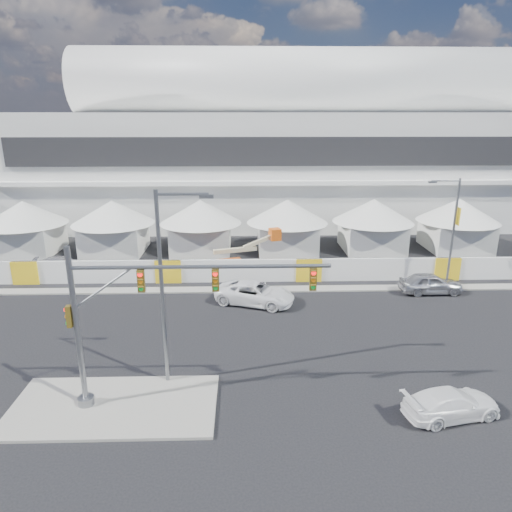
{
  "coord_description": "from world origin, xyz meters",
  "views": [
    {
      "loc": [
        0.43,
        -22.37,
        13.74
      ],
      "look_at": [
        1.35,
        10.0,
        3.7
      ],
      "focal_mm": 32.0,
      "sensor_mm": 36.0,
      "label": 1
    }
  ],
  "objects_px": {
    "streetlight_curb": "(451,226)",
    "lot_car_c": "(62,264)",
    "pickup_curb": "(255,293)",
    "traffic_mast": "(130,319)",
    "sedan_silver": "(431,283)",
    "boom_lift": "(230,263)",
    "pickup_near": "(451,403)",
    "streetlight_median": "(167,277)"
  },
  "relations": [
    {
      "from": "streetlight_median",
      "to": "boom_lift",
      "type": "bearing_deg",
      "value": 81.53
    },
    {
      "from": "pickup_curb",
      "to": "boom_lift",
      "type": "xyz_separation_m",
      "value": [
        -2.1,
        6.87,
        0.2
      ]
    },
    {
      "from": "pickup_curb",
      "to": "boom_lift",
      "type": "height_order",
      "value": "boom_lift"
    },
    {
      "from": "pickup_near",
      "to": "lot_car_c",
      "type": "height_order",
      "value": "lot_car_c"
    },
    {
      "from": "lot_car_c",
      "to": "traffic_mast",
      "type": "distance_m",
      "value": 23.79
    },
    {
      "from": "sedan_silver",
      "to": "pickup_near",
      "type": "distance_m",
      "value": 16.44
    },
    {
      "from": "pickup_curb",
      "to": "lot_car_c",
      "type": "distance_m",
      "value": 19.2
    },
    {
      "from": "lot_car_c",
      "to": "streetlight_curb",
      "type": "height_order",
      "value": "streetlight_curb"
    },
    {
      "from": "traffic_mast",
      "to": "boom_lift",
      "type": "xyz_separation_m",
      "value": [
        4.05,
        19.49,
        -3.68
      ]
    },
    {
      "from": "streetlight_median",
      "to": "streetlight_curb",
      "type": "relative_size",
      "value": 1.13
    },
    {
      "from": "traffic_mast",
      "to": "streetlight_median",
      "type": "distance_m",
      "value": 2.85
    },
    {
      "from": "lot_car_c",
      "to": "traffic_mast",
      "type": "height_order",
      "value": "traffic_mast"
    },
    {
      "from": "traffic_mast",
      "to": "sedan_silver",
      "type": "bearing_deg",
      "value": 35.29
    },
    {
      "from": "pickup_curb",
      "to": "streetlight_median",
      "type": "distance_m",
      "value": 12.67
    },
    {
      "from": "pickup_curb",
      "to": "traffic_mast",
      "type": "height_order",
      "value": "traffic_mast"
    },
    {
      "from": "sedan_silver",
      "to": "traffic_mast",
      "type": "relative_size",
      "value": 0.4
    },
    {
      "from": "traffic_mast",
      "to": "pickup_curb",
      "type": "bearing_deg",
      "value": 64.0
    },
    {
      "from": "lot_car_c",
      "to": "streetlight_curb",
      "type": "xyz_separation_m",
      "value": [
        33.2,
        -5.13,
        4.58
      ]
    },
    {
      "from": "pickup_curb",
      "to": "streetlight_median",
      "type": "xyz_separation_m",
      "value": [
        -4.7,
        -10.56,
        5.2
      ]
    },
    {
      "from": "sedan_silver",
      "to": "streetlight_median",
      "type": "xyz_separation_m",
      "value": [
        -18.85,
        -12.31,
        5.19
      ]
    },
    {
      "from": "sedan_silver",
      "to": "lot_car_c",
      "type": "height_order",
      "value": "sedan_silver"
    },
    {
      "from": "pickup_curb",
      "to": "pickup_near",
      "type": "xyz_separation_m",
      "value": [
        8.94,
        -13.83,
        -0.15
      ]
    },
    {
      "from": "streetlight_median",
      "to": "boom_lift",
      "type": "relative_size",
      "value": 1.32
    },
    {
      "from": "pickup_curb",
      "to": "streetlight_curb",
      "type": "relative_size",
      "value": 0.66
    },
    {
      "from": "streetlight_curb",
      "to": "sedan_silver",
      "type": "bearing_deg",
      "value": -146.61
    },
    {
      "from": "lot_car_c",
      "to": "boom_lift",
      "type": "height_order",
      "value": "boom_lift"
    },
    {
      "from": "lot_car_c",
      "to": "streetlight_median",
      "type": "xyz_separation_m",
      "value": [
        12.79,
        -18.47,
        5.34
      ]
    },
    {
      "from": "pickup_curb",
      "to": "lot_car_c",
      "type": "xyz_separation_m",
      "value": [
        -17.49,
        7.92,
        -0.14
      ]
    },
    {
      "from": "sedan_silver",
      "to": "traffic_mast",
      "type": "bearing_deg",
      "value": 124.5
    },
    {
      "from": "streetlight_curb",
      "to": "lot_car_c",
      "type": "bearing_deg",
      "value": 171.22
    },
    {
      "from": "boom_lift",
      "to": "pickup_curb",
      "type": "bearing_deg",
      "value": -89.49
    },
    {
      "from": "streetlight_median",
      "to": "streetlight_curb",
      "type": "xyz_separation_m",
      "value": [
        20.41,
        13.34,
        -0.75
      ]
    },
    {
      "from": "streetlight_curb",
      "to": "boom_lift",
      "type": "height_order",
      "value": "streetlight_curb"
    },
    {
      "from": "sedan_silver",
      "to": "boom_lift",
      "type": "distance_m",
      "value": 17.04
    },
    {
      "from": "traffic_mast",
      "to": "boom_lift",
      "type": "height_order",
      "value": "traffic_mast"
    },
    {
      "from": "pickup_curb",
      "to": "traffic_mast",
      "type": "xyz_separation_m",
      "value": [
        -6.15,
        -12.62,
        3.87
      ]
    },
    {
      "from": "pickup_curb",
      "to": "streetlight_median",
      "type": "relative_size",
      "value": 0.58
    },
    {
      "from": "pickup_curb",
      "to": "streetlight_curb",
      "type": "height_order",
      "value": "streetlight_curb"
    },
    {
      "from": "pickup_near",
      "to": "streetlight_curb",
      "type": "bearing_deg",
      "value": -34.29
    },
    {
      "from": "pickup_near",
      "to": "traffic_mast",
      "type": "distance_m",
      "value": 15.67
    },
    {
      "from": "streetlight_curb",
      "to": "streetlight_median",
      "type": "bearing_deg",
      "value": -146.83
    },
    {
      "from": "pickup_curb",
      "to": "pickup_near",
      "type": "distance_m",
      "value": 16.47
    }
  ]
}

